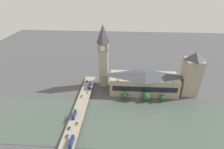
{
  "coord_description": "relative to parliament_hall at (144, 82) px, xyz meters",
  "views": [
    {
      "loc": [
        -167.73,
        19.09,
        124.31
      ],
      "look_at": [
        22.1,
        31.13,
        19.86
      ],
      "focal_mm": 28.0,
      "sensor_mm": 36.0,
      "label": 1
    }
  ],
  "objects": [
    {
      "name": "car_southbound_lead",
      "position": [
        12.04,
        73.37,
        -9.14
      ],
      "size": [
        4.52,
        1.82,
        1.23
      ],
      "color": "black",
      "rests_on": "road_bridge"
    },
    {
      "name": "victoria_tower",
      "position": [
        0.06,
        -54.12,
        12.76
      ],
      "size": [
        18.85,
        18.85,
        57.36
      ],
      "color": "tan",
      "rests_on": "ground_plane"
    },
    {
      "name": "double_decker_bus_lead",
      "position": [
        -87.53,
        66.78,
        -7.15
      ],
      "size": [
        11.14,
        2.54,
        4.7
      ],
      "color": "navy",
      "rests_on": "road_bridge"
    },
    {
      "name": "car_southbound_extra",
      "position": [
        -71.41,
        73.46,
        -9.09
      ],
      "size": [
        4.18,
        1.78,
        1.33
      ],
      "color": "#2D5638",
      "rests_on": "road_bridge"
    },
    {
      "name": "parliament_hall",
      "position": [
        0.0,
        0.0,
        0.0
      ],
      "size": [
        28.27,
        81.39,
        28.02
      ],
      "color": "tan",
      "rests_on": "ground_plane"
    },
    {
      "name": "tree_embankment_mid",
      "position": [
        -19.67,
        -19.86,
        -8.55
      ],
      "size": [
        6.37,
        6.37,
        8.58
      ],
      "color": "brown",
      "rests_on": "ground_plane"
    },
    {
      "name": "clock_tower",
      "position": [
        12.92,
        50.18,
        28.12
      ],
      "size": [
        12.17,
        12.17,
        79.85
      ],
      "color": "tan",
      "rests_on": "ground_plane"
    },
    {
      "name": "car_northbound_lead",
      "position": [
        -13.66,
        66.92,
        -9.05
      ],
      "size": [
        4.4,
        1.83,
        1.44
      ],
      "color": "silver",
      "rests_on": "road_bridge"
    },
    {
      "name": "double_decker_bus_mid",
      "position": [
        -54.97,
        72.81,
        -7.21
      ],
      "size": [
        10.87,
        2.53,
        4.63
      ],
      "color": "navy",
      "rests_on": "road_bridge"
    },
    {
      "name": "car_northbound_mid",
      "position": [
        -21.97,
        72.65,
        -9.11
      ],
      "size": [
        4.41,
        1.81,
        1.28
      ],
      "color": "silver",
      "rests_on": "road_bridge"
    },
    {
      "name": "car_southbound_tail",
      "position": [
        -65.15,
        67.66,
        -9.06
      ],
      "size": [
        4.2,
        1.91,
        1.36
      ],
      "color": "gold",
      "rests_on": "road_bridge"
    },
    {
      "name": "river_water",
      "position": [
        -55.73,
        8.0,
        -13.77
      ],
      "size": [
        65.65,
        360.0,
        0.3
      ],
      "primitive_type": "cube",
      "color": "#47564C",
      "rests_on": "ground_plane"
    },
    {
      "name": "tree_embankment_far",
      "position": [
        -19.34,
        23.07,
        -8.08
      ],
      "size": [
        7.05,
        7.05,
        9.38
      ],
      "color": "brown",
      "rests_on": "ground_plane"
    },
    {
      "name": "road_bridge",
      "position": [
        -55.73,
        70.21,
        -10.58
      ],
      "size": [
        163.31,
        13.09,
        4.16
      ],
      "color": "gray",
      "rests_on": "ground_plane"
    },
    {
      "name": "ground_plane",
      "position": [
        -16.9,
        8.0,
        -13.92
      ],
      "size": [
        600.0,
        600.0,
        0.0
      ],
      "primitive_type": "plane",
      "color": "#4C4C4F"
    },
    {
      "name": "tree_embankment_near",
      "position": [
        -19.58,
        -1.36,
        -7.6
      ],
      "size": [
        9.23,
        9.23,
        10.95
      ],
      "color": "brown",
      "rests_on": "ground_plane"
    },
    {
      "name": "car_northbound_tail",
      "position": [
        -80.76,
        72.53,
        -9.07
      ],
      "size": [
        4.13,
        1.88,
        1.39
      ],
      "color": "slate",
      "rests_on": "road_bridge"
    },
    {
      "name": "double_decker_bus_rear",
      "position": [
        -2.54,
        66.88,
        -6.98
      ],
      "size": [
        11.17,
        2.58,
        5.05
      ],
      "color": "navy",
      "rests_on": "road_bridge"
    }
  ]
}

